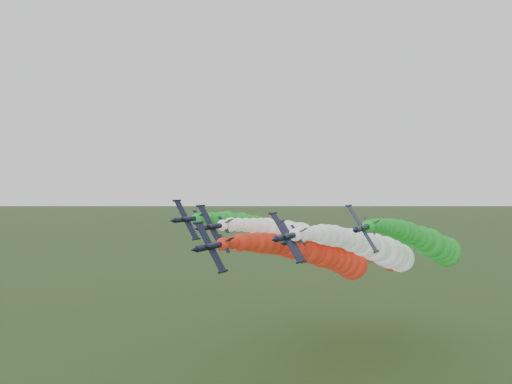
% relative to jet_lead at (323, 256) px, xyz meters
% --- Properties ---
extents(jet_lead, '(14.21, 72.71, 20.52)m').
position_rel_jet_lead_xyz_m(jet_lead, '(0.00, 0.00, 0.00)').
color(jet_lead, black).
rests_on(jet_lead, ground).
extents(jet_inner_left, '(14.34, 72.84, 20.64)m').
position_rel_jet_lead_xyz_m(jet_inner_left, '(-5.72, 10.48, 2.36)').
color(jet_inner_left, black).
rests_on(jet_inner_left, ground).
extents(jet_inner_right, '(13.68, 72.18, 19.99)m').
position_rel_jet_lead_xyz_m(jet_inner_right, '(12.17, 6.36, 1.81)').
color(jet_inner_right, black).
rests_on(jet_inner_right, ground).
extents(jet_outer_left, '(13.47, 71.98, 19.78)m').
position_rel_jet_lead_xyz_m(jet_outer_left, '(-17.11, 17.18, 3.08)').
color(jet_outer_left, black).
rests_on(jet_outer_left, ground).
extents(jet_outer_right, '(14.09, 72.59, 20.40)m').
position_rel_jet_lead_xyz_m(jet_outer_right, '(22.92, 18.64, 2.73)').
color(jet_outer_right, black).
rests_on(jet_outer_right, ground).
extents(jet_trail, '(13.79, 72.29, 20.09)m').
position_rel_jet_lead_xyz_m(jet_trail, '(5.83, 23.02, -0.92)').
color(jet_trail, black).
rests_on(jet_trail, ground).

